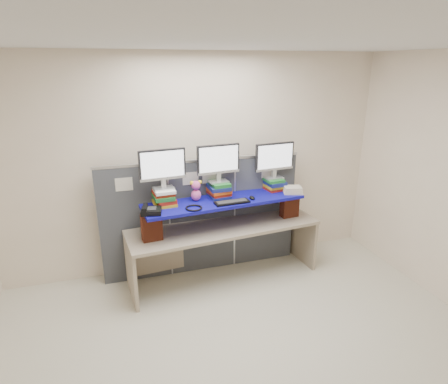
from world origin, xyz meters
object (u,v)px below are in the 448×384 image
object	(u,v)px
desk	(224,236)
monitor_left	(163,167)
monitor_center	(218,161)
desk_phone	(150,211)
blue_board	(224,201)
keyboard	(232,202)
monitor_right	(275,158)

from	to	relation	value
desk	monitor_left	size ratio (longest dim) A/B	4.55
monitor_center	desk_phone	bearing A→B (deg)	-166.59
blue_board	keyboard	bearing A→B (deg)	-73.88
desk	keyboard	xyz separation A→B (m)	(0.06, -0.14, 0.50)
monitor_left	monitor_right	world-z (taller)	monitor_left
blue_board	monitor_center	xyz separation A→B (m)	(-0.03, 0.12, 0.48)
desk	blue_board	bearing A→B (deg)	-102.41
blue_board	desk_phone	distance (m)	0.93
keyboard	monitor_center	bearing A→B (deg)	106.26
desk	monitor_left	distance (m)	1.19
blue_board	monitor_right	bearing A→B (deg)	8.95
desk	desk_phone	bearing A→B (deg)	-174.10
blue_board	monitor_left	distance (m)	0.86
monitor_center	monitor_right	bearing A→B (deg)	0.00
monitor_right	keyboard	xyz separation A→B (m)	(-0.68, -0.33, -0.41)
desk	monitor_center	bearing A→B (deg)	101.52
monitor_right	desk_phone	world-z (taller)	monitor_right
monitor_left	blue_board	bearing A→B (deg)	-9.49
desk	desk_phone	xyz separation A→B (m)	(-0.91, -0.18, 0.53)
monitor_left	monitor_right	bearing A→B (deg)	-0.00
desk_phone	keyboard	bearing A→B (deg)	12.86
monitor_left	desk_phone	world-z (taller)	monitor_left
monitor_left	monitor_center	world-z (taller)	monitor_left
blue_board	desk	bearing A→B (deg)	77.59
monitor_center	keyboard	xyz separation A→B (m)	(0.09, -0.26, -0.45)
monitor_right	monitor_left	bearing A→B (deg)	180.00
blue_board	desk_phone	size ratio (longest dim) A/B	7.88
desk	monitor_center	world-z (taller)	monitor_center
monitor_right	desk_phone	xyz separation A→B (m)	(-1.65, -0.37, -0.38)
monitor_left	desk	bearing A→B (deg)	-9.49
monitor_left	keyboard	bearing A→B (deg)	-19.36
blue_board	monitor_left	size ratio (longest dim) A/B	3.68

